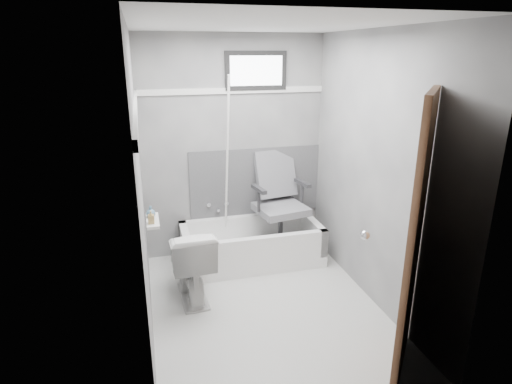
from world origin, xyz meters
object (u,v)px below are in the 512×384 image
object	(u,v)px
office_chair	(281,202)
door	(479,259)
bathtub	(252,244)
soap_bottle_b	(151,212)
toilet	(190,263)
soap_bottle_a	(151,217)

from	to	relation	value
office_chair	door	distance (m)	2.35
bathtub	office_chair	xyz separation A→B (m)	(0.35, 0.05, 0.43)
bathtub	soap_bottle_b	world-z (taller)	soap_bottle_b
office_chair	soap_bottle_b	world-z (taller)	office_chair
office_chair	soap_bottle_b	distance (m)	1.63
soap_bottle_b	door	bearing A→B (deg)	-37.54
door	soap_bottle_b	size ratio (longest dim) A/B	20.32
toilet	office_chair	bearing A→B (deg)	-153.33
office_chair	soap_bottle_a	xyz separation A→B (m)	(-1.39, -0.92, 0.32)
office_chair	toilet	size ratio (longest dim) A/B	1.45
bathtub	office_chair	size ratio (longest dim) A/B	1.43
soap_bottle_a	toilet	bearing A→B (deg)	45.62
bathtub	toilet	distance (m)	0.92
soap_bottle_b	office_chair	bearing A→B (deg)	29.34
door	soap_bottle_b	bearing A→B (deg)	142.46
bathtub	soap_bottle_a	world-z (taller)	soap_bottle_a
bathtub	soap_bottle_a	size ratio (longest dim) A/B	14.04
toilet	soap_bottle_b	world-z (taller)	soap_bottle_b
office_chair	soap_bottle_b	bearing A→B (deg)	-160.21
door	office_chair	bearing A→B (deg)	103.20
office_chair	toilet	world-z (taller)	office_chair
soap_bottle_a	soap_bottle_b	xyz separation A→B (m)	(0.00, 0.14, -0.01)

